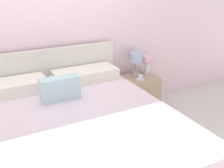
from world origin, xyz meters
TOP-DOWN VIEW (x-y plane):
  - ground_plane at (0.00, 0.00)m, footprint 12.00×12.00m
  - wall_back at (0.00, 0.07)m, footprint 8.00×0.06m
  - bed at (0.00, -1.02)m, footprint 1.90×2.17m
  - nightstand at (1.29, -0.23)m, footprint 0.46×0.44m
  - table_lamp at (1.27, -0.13)m, footprint 0.19×0.19m
  - flower_vase at (1.46, -0.15)m, footprint 0.14×0.14m
  - teacup at (1.24, -0.31)m, footprint 0.11×0.11m

SIDE VIEW (x-z plane):
  - ground_plane at x=0.00m, z-range 0.00..0.00m
  - nightstand at x=1.29m, z-range 0.00..0.52m
  - bed at x=0.00m, z-range -0.18..0.85m
  - teacup at x=1.24m, z-range 0.52..0.58m
  - flower_vase at x=1.46m, z-range 0.56..0.83m
  - table_lamp at x=1.27m, z-range 0.60..0.93m
  - wall_back at x=0.00m, z-range 0.00..2.60m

